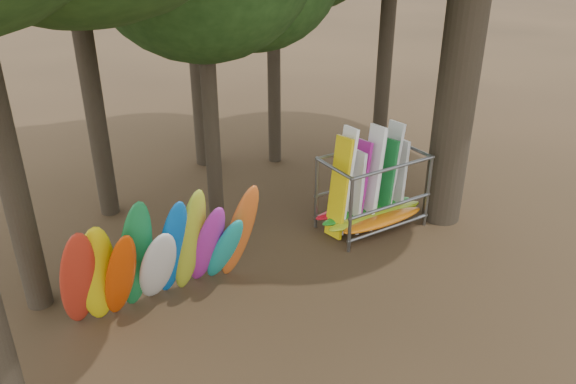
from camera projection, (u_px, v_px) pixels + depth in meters
ground at (312, 269)px, 13.66m from camera, size 120.00×120.00×0.00m
kayak_row at (163, 258)px, 11.65m from camera, size 4.27×1.87×3.16m
storage_rack at (372, 194)px, 15.15m from camera, size 3.15×1.53×2.90m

